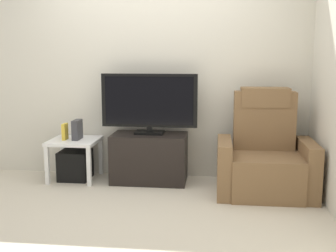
% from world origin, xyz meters
% --- Properties ---
extents(ground_plane, '(6.40, 6.40, 0.00)m').
position_xyz_m(ground_plane, '(0.00, 0.00, 0.00)').
color(ground_plane, beige).
extents(wall_back, '(6.40, 0.06, 2.60)m').
position_xyz_m(wall_back, '(0.00, 1.13, 1.30)').
color(wall_back, beige).
rests_on(wall_back, ground).
extents(tv_stand, '(0.83, 0.47, 0.55)m').
position_xyz_m(tv_stand, '(0.06, 0.83, 0.27)').
color(tv_stand, black).
rests_on(tv_stand, ground).
extents(television, '(1.07, 0.20, 0.67)m').
position_xyz_m(television, '(0.06, 0.85, 0.90)').
color(television, black).
rests_on(television, tv_stand).
extents(recliner_armchair, '(0.98, 0.78, 1.08)m').
position_xyz_m(recliner_armchair, '(1.31, 0.59, 0.37)').
color(recliner_armchair, brown).
rests_on(recliner_armchair, ground).
extents(side_table, '(0.54, 0.54, 0.47)m').
position_xyz_m(side_table, '(-0.80, 0.82, 0.39)').
color(side_table, white).
rests_on(side_table, ground).
extents(subwoofer_box, '(0.34, 0.34, 0.34)m').
position_xyz_m(subwoofer_box, '(-0.80, 0.82, 0.17)').
color(subwoofer_box, black).
rests_on(subwoofer_box, ground).
extents(book_upright, '(0.04, 0.12, 0.18)m').
position_xyz_m(book_upright, '(-0.90, 0.80, 0.56)').
color(book_upright, gold).
rests_on(book_upright, side_table).
extents(game_console, '(0.07, 0.20, 0.22)m').
position_xyz_m(game_console, '(-0.77, 0.83, 0.58)').
color(game_console, '#333338').
rests_on(game_console, side_table).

